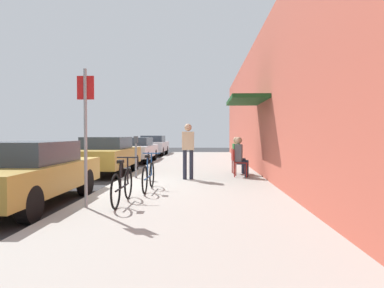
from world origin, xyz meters
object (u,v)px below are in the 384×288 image
parked_car_3 (153,145)px  cafe_chair_1 (236,159)px  seated_patron_1 (238,154)px  cafe_chair_0 (239,161)px  parked_car_0 (26,172)px  bicycle_0 (122,186)px  street_sign (86,127)px  pedestrian_standing (188,147)px  seated_patron_0 (240,155)px  bicycle_1 (149,176)px  parked_car_2 (136,149)px  parking_meter (136,154)px  parked_car_1 (107,155)px

parked_car_3 → cafe_chair_1: bearing=-68.9°
seated_patron_1 → cafe_chair_0: bearing=-93.8°
parked_car_0 → bicycle_0: size_ratio=2.57×
parked_car_0 → cafe_chair_0: (4.82, 4.28, -0.08)m
street_sign → pedestrian_standing: size_ratio=1.53×
bicycle_0 → seated_patron_0: seated_patron_0 is taller
bicycle_1 → cafe_chair_1: size_ratio=1.97×
parked_car_2 → pedestrian_standing: pedestrian_standing is taller
parked_car_0 → street_sign: bearing=-23.5°
parked_car_2 → bicycle_0: size_ratio=2.57×
seated_patron_0 → seated_patron_1: same height
cafe_chair_0 → pedestrian_standing: 1.84m
parking_meter → cafe_chair_1: parking_meter is taller
seated_patron_0 → pedestrian_standing: bearing=-156.2°
parking_meter → seated_patron_0: size_ratio=1.02×
parking_meter → seated_patron_1: bearing=22.2°
parked_car_0 → bicycle_0: bearing=-7.4°
bicycle_1 → seated_patron_1: (2.53, 3.80, 0.34)m
bicycle_0 → cafe_chair_0: bearing=59.1°
bicycle_0 → parked_car_2: bearing=100.1°
bicycle_0 → seated_patron_1: (2.78, 5.44, 0.34)m
parked_car_1 → street_sign: street_sign is taller
parked_car_1 → street_sign: 6.83m
parking_meter → cafe_chair_1: bearing=22.5°
street_sign → cafe_chair_0: street_sign is taller
parked_car_3 → bicycle_1: size_ratio=2.57×
parked_car_0 → street_sign: 1.88m
parked_car_1 → bicycle_0: 6.57m
parked_car_3 → street_sign: size_ratio=1.69×
bicycle_1 → street_sign: bearing=-112.8°
parked_car_0 → bicycle_1: size_ratio=2.57×
parked_car_2 → street_sign: bearing=-83.0°
parked_car_0 → parked_car_2: (0.00, 11.51, -0.00)m
cafe_chair_0 → seated_patron_0: 0.20m
street_sign → cafe_chair_1: (3.32, 5.81, -1.02)m
cafe_chair_0 → parked_car_2: bearing=123.7°
parked_car_2 → parking_meter: 7.86m
parking_meter → cafe_chair_1: size_ratio=1.52×
parked_car_1 → seated_patron_1: bearing=-9.1°
parked_car_2 → bicycle_1: parked_car_2 is taller
parking_meter → street_sign: street_sign is taller
parked_car_1 → parking_meter: bearing=-54.1°
cafe_chair_0 → pedestrian_standing: pedestrian_standing is taller
parking_meter → parked_car_3: bearing=96.4°
parked_car_1 → parked_car_2: parked_car_1 is taller
parked_car_1 → street_sign: size_ratio=1.69×
cafe_chair_1 → pedestrian_standing: size_ratio=0.51×
parked_car_2 → bicycle_1: size_ratio=2.57×
cafe_chair_0 → seated_patron_0: bearing=-11.4°
parked_car_1 → parked_car_3: parked_car_3 is taller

